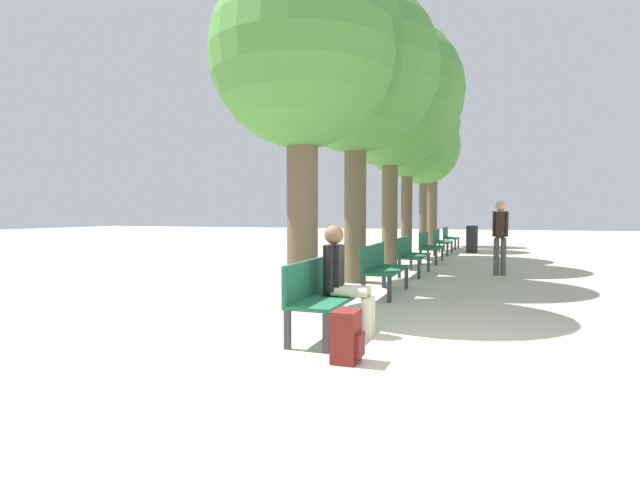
# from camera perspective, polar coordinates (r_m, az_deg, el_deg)

# --- Properties ---
(ground_plane) EXTENTS (80.00, 80.00, 0.00)m
(ground_plane) POSITION_cam_1_polar(r_m,az_deg,el_deg) (4.70, 15.00, -13.92)
(ground_plane) COLOR beige
(bench_row_0) EXTENTS (0.50, 1.55, 0.84)m
(bench_row_0) POSITION_cam_1_polar(r_m,az_deg,el_deg) (5.67, 0.29, -5.85)
(bench_row_0) COLOR #1E6042
(bench_row_0) RESTS_ON ground_plane
(bench_row_1) EXTENTS (0.50, 1.55, 0.84)m
(bench_row_1) POSITION_cam_1_polar(r_m,az_deg,el_deg) (8.48, 6.99, -2.93)
(bench_row_1) COLOR #1E6042
(bench_row_1) RESTS_ON ground_plane
(bench_row_2) EXTENTS (0.50, 1.55, 0.84)m
(bench_row_2) POSITION_cam_1_polar(r_m,az_deg,el_deg) (11.36, 10.32, -1.45)
(bench_row_2) COLOR #1E6042
(bench_row_2) RESTS_ON ground_plane
(bench_row_3) EXTENTS (0.50, 1.55, 0.84)m
(bench_row_3) POSITION_cam_1_polar(r_m,az_deg,el_deg) (14.26, 12.30, -0.57)
(bench_row_3) COLOR #1E6042
(bench_row_3) RESTS_ON ground_plane
(bench_row_4) EXTENTS (0.50, 1.55, 0.84)m
(bench_row_4) POSITION_cam_1_polar(r_m,az_deg,el_deg) (17.18, 13.60, 0.01)
(bench_row_4) COLOR #1E6042
(bench_row_4) RESTS_ON ground_plane
(bench_row_5) EXTENTS (0.50, 1.55, 0.84)m
(bench_row_5) POSITION_cam_1_polar(r_m,az_deg,el_deg) (20.10, 14.53, 0.43)
(bench_row_5) COLOR #1E6042
(bench_row_5) RESTS_ON ground_plane
(tree_row_0) EXTENTS (2.67, 2.67, 4.98)m
(tree_row_0) POSITION_cam_1_polar(r_m,az_deg,el_deg) (7.60, -2.06, 19.97)
(tree_row_0) COLOR brown
(tree_row_0) RESTS_ON ground_plane
(tree_row_1) EXTENTS (3.26, 3.26, 5.82)m
(tree_row_1) POSITION_cam_1_polar(r_m,az_deg,el_deg) (10.30, 4.09, 18.70)
(tree_row_1) COLOR brown
(tree_row_1) RESTS_ON ground_plane
(tree_row_2) EXTENTS (3.73, 3.73, 6.31)m
(tree_row_2) POSITION_cam_1_polar(r_m,az_deg,el_deg) (13.45, 8.06, 16.10)
(tree_row_2) COLOR brown
(tree_row_2) RESTS_ON ground_plane
(tree_row_3) EXTENTS (3.13, 3.13, 5.60)m
(tree_row_3) POSITION_cam_1_polar(r_m,az_deg,el_deg) (15.75, 9.95, 12.63)
(tree_row_3) COLOR brown
(tree_row_3) RESTS_ON ground_plane
(tree_row_4) EXTENTS (2.64, 2.64, 5.10)m
(tree_row_4) POSITION_cam_1_polar(r_m,az_deg,el_deg) (19.06, 11.76, 10.14)
(tree_row_4) COLOR brown
(tree_row_4) RESTS_ON ground_plane
(tree_row_5) EXTENTS (2.26, 2.26, 5.37)m
(tree_row_5) POSITION_cam_1_polar(r_m,az_deg,el_deg) (21.64, 12.76, 10.24)
(tree_row_5) COLOR brown
(tree_row_5) RESTS_ON ground_plane
(person_seated) EXTENTS (0.57, 0.33, 1.24)m
(person_seated) POSITION_cam_1_polar(r_m,az_deg,el_deg) (5.62, 2.68, -4.17)
(person_seated) COLOR beige
(person_seated) RESTS_ON ground_plane
(backpack) EXTENTS (0.26, 0.29, 0.48)m
(backpack) POSITION_cam_1_polar(r_m,az_deg,el_deg) (4.66, 3.08, -10.99)
(backpack) COLOR maroon
(backpack) RESTS_ON ground_plane
(pedestrian_near) EXTENTS (0.33, 0.23, 1.64)m
(pedestrian_near) POSITION_cam_1_polar(r_m,az_deg,el_deg) (11.69, 19.90, 0.78)
(pedestrian_near) COLOR #4C4C4C
(pedestrian_near) RESTS_ON ground_plane
(trash_bin) EXTENTS (0.40, 0.40, 0.94)m
(trash_bin) POSITION_cam_1_polar(r_m,az_deg,el_deg) (18.26, 16.97, 0.09)
(trash_bin) COLOR #232328
(trash_bin) RESTS_ON ground_plane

